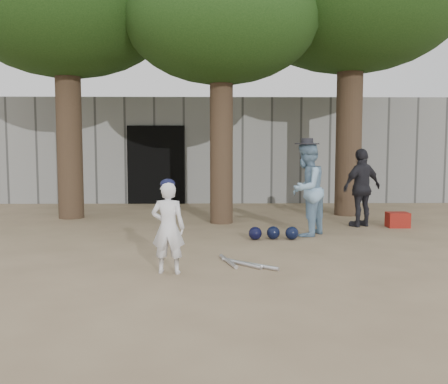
{
  "coord_description": "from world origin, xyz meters",
  "views": [
    {
      "loc": [
        0.48,
        -6.29,
        1.62
      ],
      "look_at": [
        0.6,
        1.0,
        0.95
      ],
      "focal_mm": 40.0,
      "sensor_mm": 36.0,
      "label": 1
    }
  ],
  "objects_px": {
    "spectator_blue": "(306,189)",
    "red_bag": "(398,220)",
    "boy_player": "(168,228)",
    "spectator_dark": "(362,188)"
  },
  "relations": [
    {
      "from": "spectator_blue",
      "to": "red_bag",
      "type": "xyz_separation_m",
      "value": [
        2.02,
        0.91,
        -0.7
      ]
    },
    {
      "from": "boy_player",
      "to": "spectator_blue",
      "type": "bearing_deg",
      "value": -124.55
    },
    {
      "from": "spectator_blue",
      "to": "red_bag",
      "type": "relative_size",
      "value": 4.04
    },
    {
      "from": "red_bag",
      "to": "boy_player",
      "type": "bearing_deg",
      "value": -140.04
    },
    {
      "from": "boy_player",
      "to": "spectator_dark",
      "type": "relative_size",
      "value": 0.75
    },
    {
      "from": "spectator_blue",
      "to": "red_bag",
      "type": "height_order",
      "value": "spectator_blue"
    },
    {
      "from": "boy_player",
      "to": "spectator_blue",
      "type": "distance_m",
      "value": 3.49
    },
    {
      "from": "spectator_blue",
      "to": "red_bag",
      "type": "bearing_deg",
      "value": 148.93
    },
    {
      "from": "spectator_blue",
      "to": "red_bag",
      "type": "distance_m",
      "value": 2.32
    },
    {
      "from": "boy_player",
      "to": "spectator_dark",
      "type": "bearing_deg",
      "value": -128.37
    }
  ]
}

